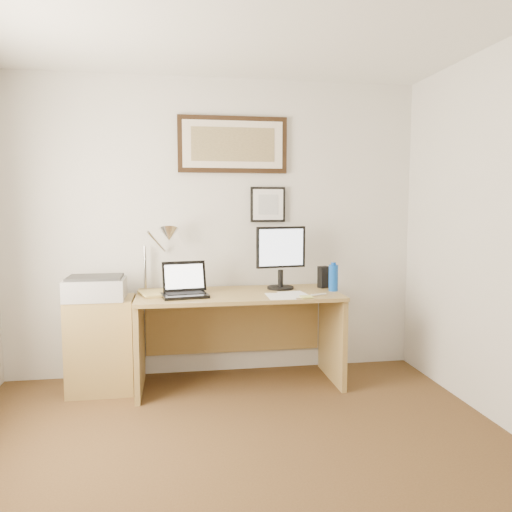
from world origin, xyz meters
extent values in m
plane|color=#4E341B|center=(0.00, 0.00, 0.00)|extent=(4.00, 4.00, 0.00)
cube|color=silver|center=(0.00, 2.00, 1.25)|extent=(3.50, 0.02, 2.50)
cube|color=olive|center=(-0.92, 1.68, 0.36)|extent=(0.50, 0.40, 0.73)
cylinder|color=#0D48B5|center=(0.92, 1.60, 0.86)|extent=(0.07, 0.07, 0.21)
cylinder|color=#0D48B5|center=(0.92, 1.60, 0.97)|extent=(0.04, 0.04, 0.02)
cube|color=black|center=(0.89, 1.76, 0.84)|extent=(0.10, 0.09, 0.18)
cube|color=white|center=(0.45, 1.44, 0.75)|extent=(0.20, 0.29, 0.00)
cube|color=white|center=(0.57, 1.48, 0.75)|extent=(0.23, 0.30, 0.00)
cube|color=#D1D665|center=(0.63, 1.35, 0.76)|extent=(0.09, 0.09, 0.01)
cylinder|color=white|center=(0.75, 1.42, 0.76)|extent=(0.14, 0.06, 0.02)
imported|color=tan|center=(-0.60, 1.62, 0.76)|extent=(0.28, 0.33, 0.02)
cube|color=olive|center=(0.15, 1.63, 0.73)|extent=(1.60, 0.70, 0.03)
cube|color=olive|center=(-0.63, 1.63, 0.36)|extent=(0.04, 0.65, 0.72)
cube|color=olive|center=(0.93, 1.63, 0.36)|extent=(0.04, 0.65, 0.72)
cube|color=olive|center=(0.15, 1.96, 0.45)|extent=(1.50, 0.03, 0.55)
cube|color=black|center=(-0.28, 1.52, 0.76)|extent=(0.37, 0.29, 0.02)
cube|color=black|center=(-0.28, 1.55, 0.78)|extent=(0.30, 0.17, 0.00)
cube|color=black|center=(-0.28, 1.66, 0.89)|extent=(0.35, 0.13, 0.23)
cube|color=white|center=(-0.28, 1.65, 0.89)|extent=(0.30, 0.10, 0.18)
cylinder|color=black|center=(0.52, 1.77, 0.76)|extent=(0.22, 0.22, 0.02)
cylinder|color=black|center=(0.52, 1.77, 0.84)|extent=(0.04, 0.04, 0.14)
cube|color=black|center=(0.52, 1.76, 1.10)|extent=(0.42, 0.10, 0.34)
cube|color=silver|center=(0.52, 1.74, 1.10)|extent=(0.38, 0.06, 0.30)
cube|color=#A9A9AC|center=(-0.95, 1.64, 0.81)|extent=(0.44, 0.34, 0.16)
cube|color=#2E2E2E|center=(-0.95, 1.64, 0.90)|extent=(0.40, 0.30, 0.02)
cylinder|color=silver|center=(-0.59, 1.92, 0.93)|extent=(0.02, 0.02, 0.36)
cylinder|color=silver|center=(-0.49, 1.86, 1.15)|extent=(0.15, 0.23, 0.19)
cone|color=silver|center=(-0.39, 1.80, 1.21)|extent=(0.16, 0.18, 0.15)
cube|color=black|center=(0.15, 1.98, 1.95)|extent=(0.92, 0.03, 0.47)
cube|color=beige|center=(0.15, 1.96, 1.95)|extent=(0.84, 0.01, 0.39)
cube|color=olive|center=(0.15, 1.95, 1.95)|extent=(0.70, 0.00, 0.28)
cube|color=black|center=(0.45, 1.98, 1.45)|extent=(0.30, 0.02, 0.30)
cube|color=white|center=(0.45, 1.96, 1.45)|extent=(0.26, 0.00, 0.26)
cube|color=#B5BBC0|center=(0.45, 1.96, 1.45)|extent=(0.17, 0.00, 0.17)
camera|label=1|loc=(-0.34, -2.25, 1.46)|focal=35.00mm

